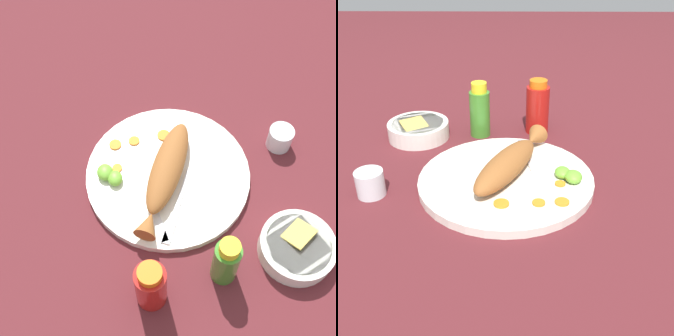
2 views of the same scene
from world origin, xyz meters
The scene contains 15 objects.
ground_plane centered at (0.00, 0.00, 0.00)m, with size 4.00×4.00×0.00m, color #561E23.
main_plate centered at (0.00, 0.00, 0.01)m, with size 0.36×0.36×0.02m, color white.
fried_fish centered at (-0.02, 0.01, 0.04)m, with size 0.28×0.18×0.05m.
fork_near centered at (-0.09, 0.00, 0.02)m, with size 0.17×0.10×0.00m.
fork_far centered at (-0.08, 0.05, 0.02)m, with size 0.18×0.04×0.00m.
carrot_slice_near centered at (0.10, -0.01, 0.02)m, with size 0.03×0.03×0.00m, color orange.
carrot_slice_mid centered at (0.10, 0.06, 0.02)m, with size 0.02×0.02×0.00m, color orange.
carrot_slice_far centered at (0.09, 0.11, 0.02)m, with size 0.03×0.03×0.00m, color orange.
carrot_slice_extra centered at (0.03, 0.11, 0.02)m, with size 0.02×0.02×0.00m, color orange.
lime_wedge_main centered at (0.02, 0.14, 0.03)m, with size 0.04×0.04×0.02m, color #6BB233.
lime_wedge_side centered at (0.00, 0.12, 0.03)m, with size 0.04×0.03×0.02m, color #6BB233.
hot_sauce_bottle_red centered at (-0.26, 0.08, 0.07)m, with size 0.06×0.06×0.14m.
hot_sauce_bottle_green centered at (-0.24, -0.07, 0.06)m, with size 0.05×0.05×0.14m.
salt_cup centered at (0.04, -0.27, 0.02)m, with size 0.06×0.06×0.05m.
guacamole_bowl centered at (-0.22, -0.22, 0.02)m, with size 0.15×0.15×0.05m.
Camera 2 is at (0.74, 0.01, 0.47)m, focal length 45.00 mm.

